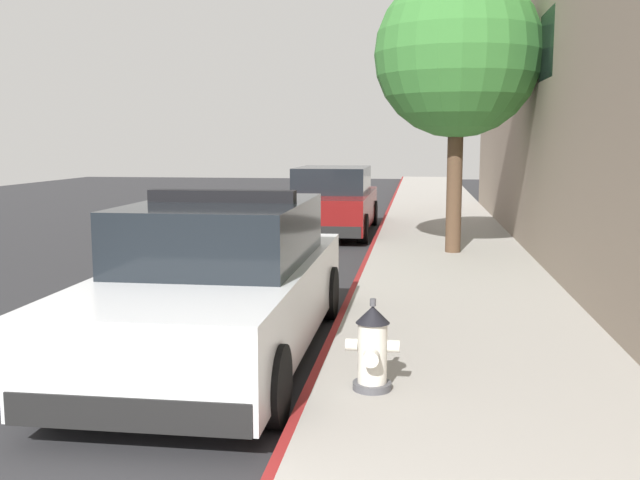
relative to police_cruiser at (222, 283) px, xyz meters
The scene contains 7 objects.
ground_plane 6.20m from the police_cruiser, 124.32° to the left, with size 29.69×60.00×0.20m, color #2B2B2D.
sidewalk_pavement 5.71m from the police_cruiser, 63.42° to the left, with size 2.86×60.00×0.14m, color #9E9991.
curb_painted_edge 5.23m from the police_cruiser, 78.10° to the left, with size 0.08×60.00×0.14m, color maroon.
police_cruiser is the anchor object (origin of this frame).
parked_car_silver_ahead 9.98m from the police_cruiser, 90.41° to the left, with size 1.94×4.84×1.56m.
fire_hydrant 2.02m from the police_cruiser, 37.19° to the right, with size 0.44×0.40×0.76m.
street_tree 7.50m from the police_cruiser, 67.88° to the left, with size 2.97×2.97×5.05m.
Camera 1 is at (0.83, -1.94, 2.16)m, focal length 40.16 mm.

